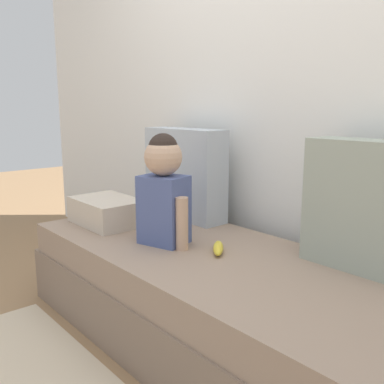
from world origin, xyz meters
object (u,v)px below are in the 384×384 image
throw_pillow_right (365,206)px  banana (218,248)px  throw_pillow_left (185,173)px  toddler (164,189)px  folded_blanket (107,211)px  couch (209,297)px

throw_pillow_right → banana: bearing=-150.0°
throw_pillow_left → throw_pillow_right: size_ratio=1.08×
toddler → banana: toddler is taller
toddler → folded_blanket: bearing=-176.4°
throw_pillow_right → throw_pillow_left: bearing=180.0°
couch → toddler: size_ratio=3.83×
couch → toddler: 0.53m
throw_pillow_left → folded_blanket: 0.48m
couch → banana: banana is taller
throw_pillow_left → throw_pillow_right: (1.07, 0.00, -0.00)m
throw_pillow_right → toddler: bearing=-153.3°
throw_pillow_left → toddler: size_ratio=1.06×
throw_pillow_left → couch: bearing=-30.1°
couch → throw_pillow_right: (0.54, 0.31, 0.47)m
couch → throw_pillow_left: 0.78m
couch → throw_pillow_left: throw_pillow_left is taller
couch → folded_blanket: 0.76m
toddler → throw_pillow_left: bearing=128.8°
banana → throw_pillow_left: bearing=153.2°
couch → throw_pillow_left: size_ratio=3.60×
banana → couch: bearing=-148.7°
folded_blanket → banana: bearing=9.6°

